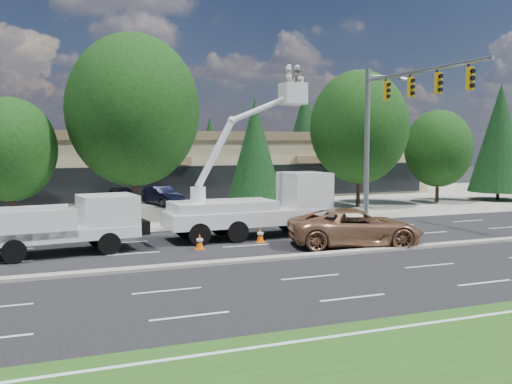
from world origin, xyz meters
name	(u,v)px	position (x,y,z in m)	size (l,w,h in m)	color
ground	(274,259)	(0.00, 0.00, 0.00)	(140.00, 140.00, 0.00)	black
concrete_apron	(165,207)	(0.00, 20.00, 0.01)	(140.00, 22.00, 0.01)	gray
road_median	(274,258)	(0.00, 0.00, 0.06)	(120.00, 0.55, 0.12)	gray
strip_mall	(141,163)	(0.00, 29.97, 2.83)	(50.40, 15.40, 5.50)	tan
tree_front_c	(10,149)	(-10.00, 15.00, 4.23)	(5.21, 5.21, 7.22)	#332114
tree_front_d	(133,110)	(-3.00, 15.00, 6.60)	(8.12, 8.12, 11.27)	#332114
tree_front_e	(255,151)	(5.00, 15.00, 4.05)	(3.83, 3.83, 7.54)	#332114
tree_front_f	(359,127)	(13.00, 15.00, 5.72)	(7.04, 7.04, 9.77)	#332114
tree_front_g	(438,149)	(20.00, 15.00, 4.16)	(5.12, 5.12, 7.10)	#332114
tree_front_h	(500,138)	(26.00, 15.00, 4.99)	(4.72, 4.72, 9.31)	#332114
tree_back_b	(82,133)	(-4.00, 42.00, 5.57)	(5.27, 5.27, 10.38)	#332114
tree_back_c	(210,148)	(10.00, 42.00, 4.00)	(3.78, 3.78, 7.46)	#332114
tree_back_d	(305,130)	(22.00, 42.00, 6.06)	(5.73, 5.73, 11.30)	#332114
signal_mast	(388,117)	(10.03, 7.04, 6.06)	(2.76, 10.16, 9.00)	gray
utility_pickup	(72,230)	(-7.38, 4.25, 0.98)	(6.45, 3.00, 2.39)	silver
bucket_truck	(263,200)	(1.64, 5.31, 1.82)	(8.26, 2.90, 8.44)	silver
traffic_cone_b	(200,242)	(-2.17, 3.14, 0.34)	(0.40, 0.40, 0.70)	#F65E07
traffic_cone_c	(260,235)	(0.92, 3.78, 0.34)	(0.40, 0.40, 0.70)	#F65E07
traffic_cone_d	(372,229)	(6.76, 3.50, 0.34)	(0.40, 0.40, 0.70)	#F65E07
minivan	(355,227)	(4.61, 1.50, 0.83)	(2.77, 6.00, 1.67)	#A97752
parked_car_west	(122,199)	(-3.32, 18.39, 0.83)	(1.97, 4.88, 1.66)	black
parked_car_east	(162,196)	(0.00, 21.00, 0.69)	(1.46, 4.20, 1.38)	black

